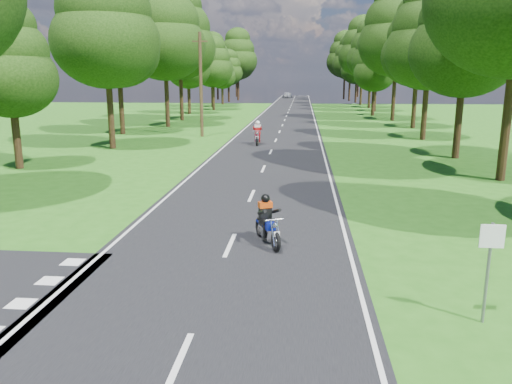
# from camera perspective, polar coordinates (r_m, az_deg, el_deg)

# --- Properties ---
(ground) EXTENTS (160.00, 160.00, 0.00)m
(ground) POSITION_cam_1_polar(r_m,az_deg,el_deg) (12.26, -4.35, -9.18)
(ground) COLOR #245E15
(ground) RESTS_ON ground
(main_road) EXTENTS (7.00, 140.00, 0.02)m
(main_road) POSITION_cam_1_polar(r_m,az_deg,el_deg) (61.39, 3.50, 8.66)
(main_road) COLOR black
(main_road) RESTS_ON ground
(road_markings) EXTENTS (7.40, 140.00, 0.01)m
(road_markings) POSITION_cam_1_polar(r_m,az_deg,el_deg) (59.53, 3.30, 8.54)
(road_markings) COLOR silver
(road_markings) RESTS_ON main_road
(treeline) EXTENTS (40.00, 115.35, 14.78)m
(treeline) POSITION_cam_1_polar(r_m,az_deg,el_deg) (71.34, 5.06, 15.86)
(treeline) COLOR black
(treeline) RESTS_ON ground
(telegraph_pole) EXTENTS (1.20, 0.26, 8.00)m
(telegraph_pole) POSITION_cam_1_polar(r_m,az_deg,el_deg) (39.99, -6.32, 12.13)
(telegraph_pole) COLOR #382616
(telegraph_pole) RESTS_ON ground
(road_sign) EXTENTS (0.45, 0.07, 2.00)m
(road_sign) POSITION_cam_1_polar(r_m,az_deg,el_deg) (10.36, 25.14, -6.71)
(road_sign) COLOR slate
(road_sign) RESTS_ON ground
(rider_near_blue) EXTENTS (1.18, 1.78, 1.41)m
(rider_near_blue) POSITION_cam_1_polar(r_m,az_deg,el_deg) (13.99, 1.32, -3.18)
(rider_near_blue) COLOR navy
(rider_near_blue) RESTS_ON main_road
(rider_far_red) EXTENTS (0.74, 2.01, 1.65)m
(rider_far_red) POSITION_cam_1_polar(r_m,az_deg,el_deg) (34.97, 0.18, 6.80)
(rider_far_red) COLOR #AD0D21
(rider_far_red) RESTS_ON main_road
(distant_car) EXTENTS (2.33, 4.19, 1.35)m
(distant_car) POSITION_cam_1_polar(r_m,az_deg,el_deg) (115.48, 3.60, 11.02)
(distant_car) COLOR #B4B7BC
(distant_car) RESTS_ON main_road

